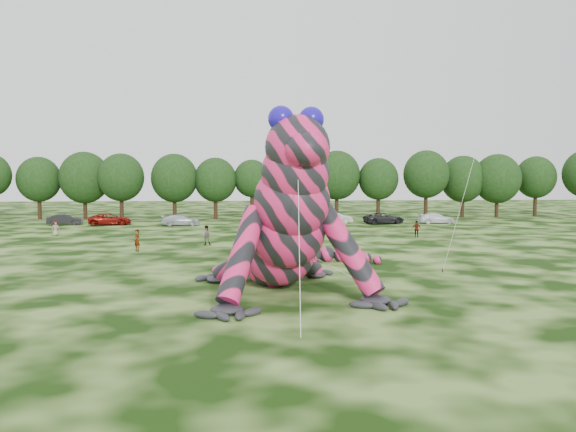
% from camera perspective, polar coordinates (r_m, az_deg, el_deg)
% --- Properties ---
extents(ground, '(240.00, 240.00, 0.00)m').
position_cam_1_polar(ground, '(25.76, -3.82, -9.82)').
color(ground, '#16330A').
rests_on(ground, ground).
extents(inflatable_gecko, '(19.32, 21.75, 9.58)m').
position_cam_1_polar(inflatable_gecko, '(31.70, -1.44, 1.54)').
color(inflatable_gecko, '#EB2366').
rests_on(inflatable_gecko, ground).
extents(tree_4, '(6.22, 5.60, 9.06)m').
position_cam_1_polar(tree_4, '(88.72, -23.97, 2.61)').
color(tree_4, black).
rests_on(tree_4, ground).
extents(tree_5, '(7.16, 6.44, 9.80)m').
position_cam_1_polar(tree_5, '(86.52, -19.96, 2.93)').
color(tree_5, black).
rests_on(tree_5, ground).
extents(tree_6, '(6.52, 5.86, 9.49)m').
position_cam_1_polar(tree_6, '(83.51, -16.58, 2.87)').
color(tree_6, black).
rests_on(tree_6, ground).
extents(tree_7, '(6.68, 6.01, 9.48)m').
position_cam_1_polar(tree_7, '(82.41, -11.47, 2.94)').
color(tree_7, black).
rests_on(tree_7, ground).
extents(tree_8, '(6.14, 5.53, 8.94)m').
position_cam_1_polar(tree_8, '(82.11, -7.38, 2.80)').
color(tree_8, black).
rests_on(tree_8, ground).
extents(tree_9, '(5.27, 4.74, 8.68)m').
position_cam_1_polar(tree_9, '(82.39, -3.69, 2.73)').
color(tree_9, black).
rests_on(tree_9, ground).
extents(tree_10, '(7.09, 6.38, 10.50)m').
position_cam_1_polar(tree_10, '(83.96, 0.63, 3.39)').
color(tree_10, black).
rests_on(tree_10, ground).
extents(tree_11, '(7.01, 6.31, 10.07)m').
position_cam_1_polar(tree_11, '(84.41, 4.98, 3.23)').
color(tree_11, black).
rests_on(tree_11, ground).
extents(tree_12, '(5.99, 5.39, 8.97)m').
position_cam_1_polar(tree_12, '(85.24, 9.16, 2.83)').
color(tree_12, black).
rests_on(tree_12, ground).
extents(tree_13, '(6.83, 6.15, 10.13)m').
position_cam_1_polar(tree_13, '(86.62, 13.85, 3.17)').
color(tree_13, black).
rests_on(tree_13, ground).
extents(tree_14, '(6.82, 6.14, 9.40)m').
position_cam_1_polar(tree_14, '(90.32, 17.34, 2.90)').
color(tree_14, black).
rests_on(tree_14, ground).
extents(tree_15, '(7.17, 6.45, 9.63)m').
position_cam_1_polar(tree_15, '(91.45, 20.48, 2.91)').
color(tree_15, black).
rests_on(tree_15, ground).
extents(tree_16, '(6.26, 5.63, 9.37)m').
position_cam_1_polar(tree_16, '(96.02, 23.85, 2.79)').
color(tree_16, black).
rests_on(tree_16, ground).
extents(car_1, '(4.48, 2.24, 1.41)m').
position_cam_1_polar(car_1, '(76.95, -21.74, -0.34)').
color(car_1, black).
rests_on(car_1, ground).
extents(car_2, '(5.68, 3.22, 1.49)m').
position_cam_1_polar(car_2, '(75.13, -17.61, -0.31)').
color(car_2, maroon).
rests_on(car_2, ground).
extents(car_3, '(4.92, 2.46, 1.37)m').
position_cam_1_polar(car_3, '(72.09, -10.86, -0.42)').
color(car_3, silver).
rests_on(car_3, ground).
extents(car_4, '(4.27, 1.94, 1.42)m').
position_cam_1_polar(car_4, '(74.99, -2.78, -0.16)').
color(car_4, '#182649').
rests_on(car_4, ground).
extents(car_5, '(4.57, 2.00, 1.46)m').
position_cam_1_polar(car_5, '(74.82, 4.88, -0.17)').
color(car_5, '#B9B4A9').
rests_on(car_5, ground).
extents(car_6, '(5.64, 3.35, 1.47)m').
position_cam_1_polar(car_6, '(74.38, 9.73, -0.23)').
color(car_6, black).
rests_on(car_6, ground).
extents(car_7, '(4.77, 1.95, 1.38)m').
position_cam_1_polar(car_7, '(76.52, 14.81, -0.22)').
color(car_7, white).
rests_on(car_7, ground).
extents(spectator_1, '(0.95, 0.79, 1.79)m').
position_cam_1_polar(spectator_1, '(51.04, -8.32, -1.95)').
color(spectator_1, gray).
rests_on(spectator_1, ground).
extents(spectator_3, '(1.05, 0.64, 1.67)m').
position_cam_1_polar(spectator_3, '(58.60, 12.92, -1.30)').
color(spectator_3, gray).
rests_on(spectator_3, ground).
extents(spectator_4, '(0.92, 0.84, 1.59)m').
position_cam_1_polar(spectator_4, '(63.27, -22.55, -1.16)').
color(spectator_4, gray).
rests_on(spectator_4, ground).
extents(spectator_0, '(0.77, 0.79, 1.82)m').
position_cam_1_polar(spectator_0, '(47.88, -15.09, -2.42)').
color(spectator_0, gray).
rests_on(spectator_0, ground).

